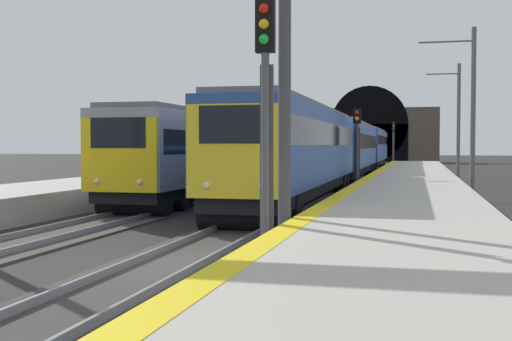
{
  "coord_description": "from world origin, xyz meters",
  "views": [
    {
      "loc": [
        -12.82,
        -4.95,
        2.51
      ],
      "look_at": [
        9.19,
        0.48,
        1.64
      ],
      "focal_mm": 46.54,
      "sensor_mm": 36.0,
      "label": 1
    }
  ],
  "objects_px": {
    "railway_signal_mid": "(357,144)",
    "railway_signal_far": "(393,139)",
    "catenary_mast_far": "(458,124)",
    "train_adjacent_platform": "(288,149)",
    "catenary_mast_near": "(472,112)",
    "railway_signal_near": "(265,108)",
    "train_main_approaching": "(347,147)",
    "overhead_signal_gantry": "(99,3)"
  },
  "relations": [
    {
      "from": "railway_signal_far",
      "to": "catenary_mast_far",
      "type": "xyz_separation_m",
      "value": [
        -39.24,
        -5.27,
        0.59
      ]
    },
    {
      "from": "overhead_signal_gantry",
      "to": "catenary_mast_far",
      "type": "xyz_separation_m",
      "value": [
        27.59,
        -9.57,
        -2.02
      ]
    },
    {
      "from": "train_adjacent_platform",
      "to": "railway_signal_mid",
      "type": "xyz_separation_m",
      "value": [
        -16.12,
        -6.67,
        0.32
      ]
    },
    {
      "from": "train_main_approaching",
      "to": "overhead_signal_gantry",
      "type": "bearing_deg",
      "value": -4.41
    },
    {
      "from": "railway_signal_mid",
      "to": "railway_signal_far",
      "type": "relative_size",
      "value": 0.81
    },
    {
      "from": "railway_signal_far",
      "to": "train_main_approaching",
      "type": "bearing_deg",
      "value": -3.25
    },
    {
      "from": "train_main_approaching",
      "to": "railway_signal_far",
      "type": "relative_size",
      "value": 11.15
    },
    {
      "from": "railway_signal_near",
      "to": "railway_signal_far",
      "type": "xyz_separation_m",
      "value": [
        68.12,
        0.0,
        -0.04
      ]
    },
    {
      "from": "railway_signal_near",
      "to": "train_adjacent_platform",
      "type": "bearing_deg",
      "value": -169.61
    },
    {
      "from": "railway_signal_near",
      "to": "overhead_signal_gantry",
      "type": "xyz_separation_m",
      "value": [
        1.29,
        4.3,
        2.58
      ]
    },
    {
      "from": "railway_signal_near",
      "to": "railway_signal_far",
      "type": "relative_size",
      "value": 1.01
    },
    {
      "from": "catenary_mast_near",
      "to": "catenary_mast_far",
      "type": "xyz_separation_m",
      "value": [
        11.16,
        -0.01,
        -0.16
      ]
    },
    {
      "from": "train_main_approaching",
      "to": "catenary_mast_far",
      "type": "bearing_deg",
      "value": 54.2
    },
    {
      "from": "train_main_approaching",
      "to": "train_adjacent_platform",
      "type": "bearing_deg",
      "value": -116.46
    },
    {
      "from": "train_adjacent_platform",
      "to": "railway_signal_near",
      "type": "relative_size",
      "value": 10.76
    },
    {
      "from": "train_main_approaching",
      "to": "catenary_mast_far",
      "type": "distance_m",
      "value": 8.97
    },
    {
      "from": "railway_signal_mid",
      "to": "overhead_signal_gantry",
      "type": "xyz_separation_m",
      "value": [
        -18.94,
        4.3,
        3.26
      ]
    },
    {
      "from": "railway_signal_mid",
      "to": "railway_signal_near",
      "type": "bearing_deg",
      "value": 0.0
    },
    {
      "from": "catenary_mast_far",
      "to": "train_adjacent_platform",
      "type": "bearing_deg",
      "value": 57.97
    },
    {
      "from": "catenary_mast_far",
      "to": "railway_signal_mid",
      "type": "bearing_deg",
      "value": 148.67
    },
    {
      "from": "train_adjacent_platform",
      "to": "railway_signal_mid",
      "type": "height_order",
      "value": "train_adjacent_platform"
    },
    {
      "from": "railway_signal_mid",
      "to": "railway_signal_far",
      "type": "height_order",
      "value": "railway_signal_far"
    },
    {
      "from": "train_main_approaching",
      "to": "railway_signal_far",
      "type": "bearing_deg",
      "value": 176.46
    },
    {
      "from": "train_adjacent_platform",
      "to": "catenary_mast_near",
      "type": "height_order",
      "value": "catenary_mast_near"
    },
    {
      "from": "train_main_approaching",
      "to": "railway_signal_mid",
      "type": "xyz_separation_m",
      "value": [
        -13.8,
        -1.94,
        0.2
      ]
    },
    {
      "from": "railway_signal_mid",
      "to": "train_main_approaching",
      "type": "bearing_deg",
      "value": -172.0
    },
    {
      "from": "catenary_mast_far",
      "to": "catenary_mast_near",
      "type": "bearing_deg",
      "value": 179.93
    },
    {
      "from": "overhead_signal_gantry",
      "to": "catenary_mast_near",
      "type": "xyz_separation_m",
      "value": [
        16.44,
        -9.56,
        -1.87
      ]
    },
    {
      "from": "train_main_approaching",
      "to": "railway_signal_far",
      "type": "distance_m",
      "value": 34.16
    },
    {
      "from": "railway_signal_mid",
      "to": "railway_signal_far",
      "type": "bearing_deg",
      "value": -180.0
    },
    {
      "from": "railway_signal_mid",
      "to": "railway_signal_far",
      "type": "xyz_separation_m",
      "value": [
        47.89,
        0.0,
        0.65
      ]
    },
    {
      "from": "train_adjacent_platform",
      "to": "overhead_signal_gantry",
      "type": "bearing_deg",
      "value": 4.09
    },
    {
      "from": "railway_signal_far",
      "to": "catenary_mast_near",
      "type": "distance_m",
      "value": 50.67
    },
    {
      "from": "railway_signal_near",
      "to": "catenary_mast_far",
      "type": "xyz_separation_m",
      "value": [
        28.88,
        -5.27,
        0.56
      ]
    },
    {
      "from": "railway_signal_near",
      "to": "catenary_mast_far",
      "type": "bearing_deg",
      "value": 169.66
    },
    {
      "from": "railway_signal_near",
      "to": "railway_signal_mid",
      "type": "relative_size",
      "value": 1.25
    },
    {
      "from": "train_adjacent_platform",
      "to": "railway_signal_far",
      "type": "bearing_deg",
      "value": 168.39
    },
    {
      "from": "railway_signal_far",
      "to": "catenary_mast_near",
      "type": "relative_size",
      "value": 0.69
    },
    {
      "from": "catenary_mast_near",
      "to": "catenary_mast_far",
      "type": "bearing_deg",
      "value": -0.07
    },
    {
      "from": "railway_signal_far",
      "to": "overhead_signal_gantry",
      "type": "distance_m",
      "value": 67.02
    },
    {
      "from": "train_main_approaching",
      "to": "railway_signal_near",
      "type": "bearing_deg",
      "value": 2.98
    },
    {
      "from": "overhead_signal_gantry",
      "to": "train_adjacent_platform",
      "type": "bearing_deg",
      "value": 3.86
    }
  ]
}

